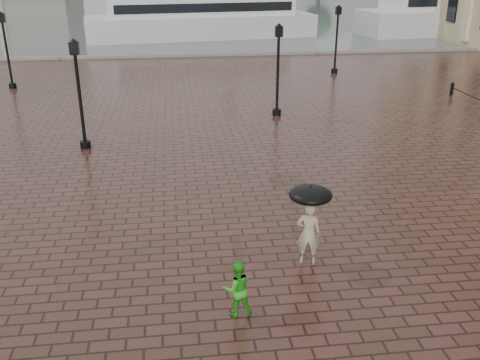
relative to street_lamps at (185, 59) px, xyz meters
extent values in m
plane|color=#3A221A|center=(1.50, -17.50, -2.33)|extent=(300.00, 300.00, 0.00)
plane|color=#444F52|center=(1.50, 74.50, -2.33)|extent=(240.00, 240.00, 0.00)
cube|color=slate|center=(1.50, 14.50, -2.33)|extent=(80.00, 0.60, 0.30)
cylinder|color=black|center=(15.50, -0.50, -2.03)|extent=(0.20, 0.20, 0.60)
sphere|color=black|center=(15.50, -0.50, -1.71)|extent=(0.22, 0.22, 0.22)
cylinder|color=black|center=(-4.50, -7.50, -2.18)|extent=(0.44, 0.44, 0.30)
cylinder|color=black|center=(-4.50, -7.50, -0.33)|extent=(0.14, 0.14, 4.00)
cube|color=black|center=(-4.50, -7.50, 1.82)|extent=(0.35, 0.35, 0.50)
sphere|color=beige|center=(-4.50, -7.50, 1.82)|extent=(0.28, 0.28, 0.28)
cylinder|color=black|center=(4.50, -3.50, -2.18)|extent=(0.44, 0.44, 0.30)
cylinder|color=black|center=(4.50, -3.50, -0.33)|extent=(0.14, 0.14, 4.00)
cube|color=black|center=(4.50, -3.50, 1.82)|extent=(0.35, 0.35, 0.50)
sphere|color=beige|center=(4.50, -3.50, 1.82)|extent=(0.28, 0.28, 0.28)
cylinder|color=black|center=(-10.50, 4.50, -2.18)|extent=(0.44, 0.44, 0.30)
cylinder|color=black|center=(-10.50, 4.50, -0.33)|extent=(0.14, 0.14, 4.00)
cube|color=black|center=(-10.50, 4.50, 1.82)|extent=(0.35, 0.35, 0.50)
sphere|color=beige|center=(-10.50, 4.50, 1.82)|extent=(0.28, 0.28, 0.28)
cylinder|color=black|center=(10.50, 6.50, -2.18)|extent=(0.44, 0.44, 0.30)
cylinder|color=black|center=(10.50, 6.50, -0.33)|extent=(0.14, 0.14, 4.00)
cube|color=black|center=(10.50, 6.50, 1.82)|extent=(0.35, 0.35, 0.50)
sphere|color=beige|center=(10.50, 6.50, 1.82)|extent=(0.28, 0.28, 0.28)
imported|color=tan|center=(2.60, -17.67, -1.45)|extent=(0.72, 0.57, 1.74)
imported|color=green|center=(0.50, -19.62, -1.65)|extent=(0.71, 0.58, 1.35)
cube|color=silver|center=(2.43, 25.17, -1.25)|extent=(22.88, 8.25, 2.15)
cube|color=silver|center=(2.43, 25.17, 0.72)|extent=(18.35, 6.95, 1.79)
cube|color=black|center=(2.74, 22.82, 0.72)|extent=(16.87, 2.32, 0.81)
cube|color=black|center=(2.12, 27.52, 0.72)|extent=(16.87, 2.32, 0.81)
cube|color=silver|center=(31.44, 25.42, -1.12)|extent=(25.65, 8.38, 2.42)
cylinder|color=black|center=(2.60, -17.67, -0.84)|extent=(0.02, 0.02, 0.95)
ellipsoid|color=black|center=(2.60, -17.67, -0.36)|extent=(1.10, 1.10, 0.39)
camera|label=1|loc=(-0.70, -29.57, 5.17)|focal=40.00mm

